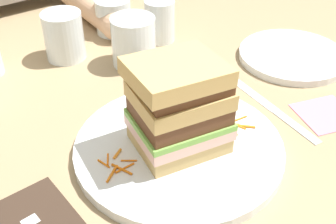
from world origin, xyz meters
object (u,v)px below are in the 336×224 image
at_px(main_plate, 180,149).
at_px(empty_tumbler_0, 160,21).
at_px(knife, 276,111).
at_px(napkin_pink, 326,114).
at_px(sandwich, 180,107).
at_px(empty_tumbler_1, 64,36).
at_px(empty_tumbler_3, 113,16).
at_px(side_plate, 292,56).
at_px(juice_glass, 134,44).

height_order(main_plate, empty_tumbler_0, empty_tumbler_0).
height_order(knife, napkin_pink, same).
height_order(main_plate, sandwich, sandwich).
bearing_deg(napkin_pink, sandwich, 166.09).
bearing_deg(main_plate, knife, -2.60).
relative_size(empty_tumbler_0, empty_tumbler_1, 0.94).
xyz_separation_m(empty_tumbler_3, side_plate, (0.22, -0.30, -0.03)).
bearing_deg(side_plate, sandwich, -164.52).
xyz_separation_m(knife, juice_glass, (-0.11, 0.26, 0.04)).
relative_size(sandwich, napkin_pink, 1.60).
height_order(juice_glass, side_plate, juice_glass).
bearing_deg(empty_tumbler_3, main_plate, -106.13).
bearing_deg(empty_tumbler_1, juice_glass, -44.62).
bearing_deg(main_plate, side_plate, 15.66).
distance_m(sandwich, empty_tumbler_1, 0.35).
height_order(empty_tumbler_1, empty_tumbler_3, empty_tumbler_1).
distance_m(empty_tumbler_0, empty_tumbler_3, 0.10).
relative_size(knife, juice_glass, 2.18).
bearing_deg(sandwich, juice_glass, 72.34).
height_order(sandwich, knife, sandwich).
distance_m(juice_glass, empty_tumbler_3, 0.14).
relative_size(sandwich, empty_tumbler_1, 1.53).
relative_size(empty_tumbler_1, empty_tumbler_3, 1.23).
bearing_deg(side_plate, empty_tumbler_1, 144.09).
relative_size(empty_tumbler_0, napkin_pink, 0.98).
relative_size(empty_tumbler_1, side_plate, 0.45).
xyz_separation_m(main_plate, side_plate, (0.34, 0.09, -0.00)).
bearing_deg(knife, empty_tumbler_0, 92.48).
xyz_separation_m(juice_glass, napkin_pink, (0.17, -0.32, -0.04)).
xyz_separation_m(main_plate, knife, (0.19, -0.01, -0.01)).
bearing_deg(knife, empty_tumbler_1, 119.48).
bearing_deg(empty_tumbler_1, side_plate, -35.91).
xyz_separation_m(knife, empty_tumbler_1, (-0.20, 0.36, 0.04)).
bearing_deg(sandwich, main_plate, -42.70).
bearing_deg(empty_tumbler_3, empty_tumbler_1, -162.32).
bearing_deg(side_plate, empty_tumbler_0, 127.65).
bearing_deg(knife, main_plate, 177.40).
relative_size(sandwich, side_plate, 0.68).
xyz_separation_m(knife, empty_tumbler_0, (-0.01, 0.32, 0.04)).
bearing_deg(main_plate, sandwich, 137.30).
bearing_deg(sandwich, side_plate, 15.48).
xyz_separation_m(empty_tumbler_1, empty_tumbler_3, (0.13, 0.04, -0.01)).
height_order(main_plate, empty_tumbler_3, empty_tumbler_3).
relative_size(sandwich, knife, 0.69).
xyz_separation_m(empty_tumbler_0, empty_tumbler_3, (-0.06, 0.08, -0.01)).
height_order(juice_glass, empty_tumbler_3, juice_glass).
relative_size(sandwich, empty_tumbler_0, 1.63).
bearing_deg(empty_tumbler_0, juice_glass, -150.94).
relative_size(juice_glass, empty_tumbler_1, 1.01).
xyz_separation_m(empty_tumbler_1, napkin_pink, (0.26, -0.41, -0.04)).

